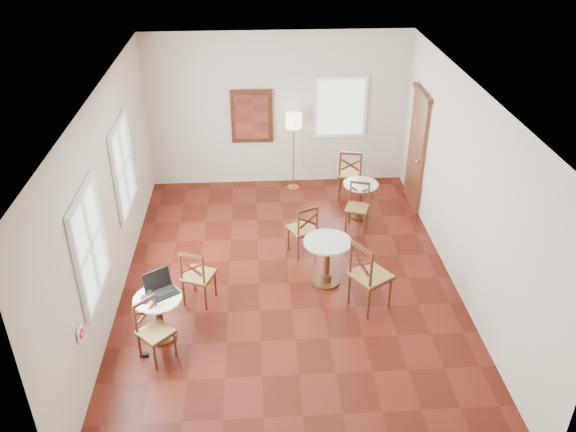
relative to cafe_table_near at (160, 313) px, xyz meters
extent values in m
plane|color=#50160D|center=(1.77, 1.13, -0.41)|extent=(7.00, 7.00, 0.00)
cube|color=beige|center=(1.77, 4.63, 1.09)|extent=(5.00, 0.02, 3.00)
cube|color=beige|center=(1.77, -2.37, 1.09)|extent=(5.00, 0.02, 3.00)
cube|color=beige|center=(-0.73, 1.13, 1.09)|extent=(0.02, 7.00, 3.00)
cube|color=beige|center=(4.27, 1.13, 1.09)|extent=(0.02, 7.00, 3.00)
cube|color=white|center=(1.77, 1.13, 2.59)|extent=(5.00, 7.00, 0.02)
cube|color=brown|center=(4.23, 3.53, 0.64)|extent=(0.06, 0.90, 2.10)
cube|color=#4D2613|center=(4.21, 3.53, 1.74)|extent=(0.08, 1.02, 0.08)
sphere|color=#BF8C3F|center=(4.17, 3.21, 0.59)|extent=(0.07, 0.07, 0.07)
cube|color=#471D13|center=(1.27, 4.59, 0.99)|extent=(0.80, 0.05, 1.05)
cube|color=white|center=(1.27, 4.56, 0.99)|extent=(0.64, 0.02, 0.88)
cube|color=white|center=(-0.70, -0.97, 0.54)|extent=(0.02, 0.16, 0.16)
torus|color=red|center=(-0.68, -0.97, 0.54)|extent=(0.02, 0.12, 0.12)
cube|color=white|center=(-0.70, -0.07, 1.14)|extent=(0.06, 1.22, 1.42)
cube|color=white|center=(-0.70, 2.13, 1.14)|extent=(0.06, 1.22, 1.42)
cube|color=white|center=(2.97, 4.60, 1.14)|extent=(1.02, 0.06, 1.22)
cylinder|color=#4D2613|center=(0.00, 0.00, -0.39)|extent=(0.36, 0.36, 0.04)
cylinder|color=#4D2613|center=(0.00, 0.00, -0.32)|extent=(0.14, 0.14, 0.11)
cylinder|color=#471D13|center=(0.00, 0.00, -0.05)|extent=(0.08, 0.08, 0.54)
cylinder|color=#4D2613|center=(0.00, 0.00, 0.20)|extent=(0.13, 0.13, 0.05)
cylinder|color=silver|center=(0.00, 0.00, 0.24)|extent=(0.63, 0.63, 0.03)
cylinder|color=#4D2613|center=(2.33, 1.09, -0.39)|extent=(0.41, 0.41, 0.04)
cylinder|color=#4D2613|center=(2.33, 1.09, -0.31)|extent=(0.16, 0.16, 0.12)
cylinder|color=#471D13|center=(2.33, 1.09, -0.01)|extent=(0.09, 0.09, 0.61)
cylinder|color=#4D2613|center=(2.33, 1.09, 0.28)|extent=(0.14, 0.14, 0.06)
cylinder|color=silver|center=(2.33, 1.09, 0.32)|extent=(0.71, 0.71, 0.03)
cylinder|color=#4D2613|center=(3.17, 3.10, -0.39)|extent=(0.36, 0.36, 0.04)
cylinder|color=#4D2613|center=(3.17, 3.10, -0.32)|extent=(0.14, 0.14, 0.11)
cylinder|color=#471D13|center=(3.17, 3.10, -0.06)|extent=(0.08, 0.08, 0.53)
cylinder|color=#4D2613|center=(3.17, 3.10, 0.19)|extent=(0.12, 0.12, 0.05)
cylinder|color=silver|center=(3.17, 3.10, 0.23)|extent=(0.62, 0.62, 0.03)
cylinder|color=#4D2613|center=(0.67, 0.88, -0.20)|extent=(0.03, 0.03, 0.43)
cylinder|color=#4D2613|center=(0.55, 0.56, -0.20)|extent=(0.03, 0.03, 0.43)
cylinder|color=#4D2613|center=(0.35, 1.00, -0.20)|extent=(0.03, 0.03, 0.43)
cylinder|color=#4D2613|center=(0.23, 0.68, -0.20)|extent=(0.03, 0.03, 0.43)
cube|color=#4D2613|center=(0.45, 0.78, 0.02)|extent=(0.54, 0.54, 0.03)
cube|color=olive|center=(0.45, 0.78, 0.04)|extent=(0.52, 0.52, 0.04)
cylinder|color=#4D2613|center=(0.55, 0.56, 0.25)|extent=(0.03, 0.03, 0.48)
cylinder|color=#4D2613|center=(0.23, 0.68, 0.25)|extent=(0.03, 0.03, 0.48)
cube|color=#4D2613|center=(0.39, 0.62, 0.47)|extent=(0.35, 0.16, 0.05)
cube|color=#471D13|center=(0.39, 0.62, 0.26)|extent=(0.30, 0.13, 0.21)
cube|color=#471D13|center=(0.39, 0.62, 0.26)|extent=(0.30, 0.13, 0.21)
cylinder|color=#4D2613|center=(0.00, -0.59, -0.21)|extent=(0.03, 0.03, 0.40)
cylinder|color=#4D2613|center=(-0.23, -0.37, -0.21)|extent=(0.03, 0.03, 0.40)
cylinder|color=#4D2613|center=(0.22, -0.37, -0.21)|extent=(0.03, 0.03, 0.40)
cylinder|color=#4D2613|center=(-0.01, -0.14, -0.21)|extent=(0.03, 0.03, 0.40)
cube|color=#4D2613|center=(0.00, -0.37, -0.01)|extent=(0.55, 0.55, 0.03)
cube|color=olive|center=(0.00, -0.37, 0.00)|extent=(0.52, 0.52, 0.04)
cylinder|color=#4D2613|center=(-0.23, -0.37, 0.20)|extent=(0.03, 0.03, 0.44)
cylinder|color=#4D2613|center=(-0.01, -0.14, 0.20)|extent=(0.03, 0.03, 0.44)
cube|color=#4D2613|center=(-0.12, -0.26, 0.41)|extent=(0.26, 0.26, 0.04)
cube|color=#471D13|center=(-0.12, -0.26, 0.21)|extent=(0.22, 0.22, 0.19)
cube|color=#471D13|center=(-0.12, -0.26, 0.21)|extent=(0.22, 0.22, 0.19)
cylinder|color=#4D2613|center=(2.12, 2.20, -0.20)|extent=(0.03, 0.03, 0.42)
cylinder|color=#4D2613|center=(2.26, 1.90, -0.20)|extent=(0.03, 0.03, 0.42)
cylinder|color=#4D2613|center=(1.82, 2.06, -0.20)|extent=(0.03, 0.03, 0.42)
cylinder|color=#4D2613|center=(1.96, 1.76, -0.20)|extent=(0.03, 0.03, 0.42)
cube|color=#4D2613|center=(2.04, 1.98, 0.01)|extent=(0.54, 0.54, 0.03)
cube|color=olive|center=(2.04, 1.98, 0.03)|extent=(0.52, 0.52, 0.04)
cylinder|color=#4D2613|center=(2.26, 1.90, 0.24)|extent=(0.03, 0.03, 0.47)
cylinder|color=#4D2613|center=(1.96, 1.76, 0.24)|extent=(0.03, 0.03, 0.47)
cube|color=#4D2613|center=(2.11, 1.83, 0.46)|extent=(0.34, 0.18, 0.05)
cube|color=#471D13|center=(2.11, 1.83, 0.25)|extent=(0.28, 0.15, 0.21)
cube|color=#471D13|center=(2.11, 1.83, 0.25)|extent=(0.28, 0.15, 0.21)
cylinder|color=#4D2613|center=(3.16, 0.45, -0.16)|extent=(0.04, 0.04, 0.51)
cylinder|color=#4D2613|center=(2.81, 0.23, -0.16)|extent=(0.04, 0.04, 0.51)
cylinder|color=#4D2613|center=(2.94, 0.79, -0.16)|extent=(0.04, 0.04, 0.51)
cylinder|color=#4D2613|center=(2.59, 0.57, -0.16)|extent=(0.04, 0.04, 0.51)
cube|color=#4D2613|center=(2.88, 0.51, 0.11)|extent=(0.69, 0.69, 0.03)
cube|color=olive|center=(2.88, 0.51, 0.12)|extent=(0.66, 0.66, 0.05)
cylinder|color=#4D2613|center=(2.81, 0.23, 0.38)|extent=(0.04, 0.04, 0.57)
cylinder|color=#4D2613|center=(2.59, 0.57, 0.38)|extent=(0.04, 0.04, 0.57)
cube|color=#4D2613|center=(2.70, 0.40, 0.64)|extent=(0.27, 0.39, 0.06)
cube|color=#471D13|center=(2.70, 0.40, 0.39)|extent=(0.22, 0.33, 0.25)
cube|color=#471D13|center=(2.70, 0.40, 0.39)|extent=(0.22, 0.33, 0.25)
cylinder|color=#4D2613|center=(3.33, 4.02, -0.17)|extent=(0.04, 0.04, 0.48)
cylinder|color=#4D2613|center=(3.26, 3.64, -0.17)|extent=(0.04, 0.04, 0.48)
cylinder|color=#4D2613|center=(2.96, 4.09, -0.17)|extent=(0.04, 0.04, 0.48)
cylinder|color=#4D2613|center=(2.88, 3.72, -0.17)|extent=(0.04, 0.04, 0.48)
cube|color=#4D2613|center=(3.11, 3.87, 0.07)|extent=(0.55, 0.55, 0.03)
cube|color=olive|center=(3.11, 3.87, 0.08)|extent=(0.52, 0.52, 0.04)
cylinder|color=#4D2613|center=(3.26, 3.64, 0.33)|extent=(0.04, 0.04, 0.53)
cylinder|color=#4D2613|center=(2.88, 3.72, 0.33)|extent=(0.04, 0.04, 0.53)
cube|color=#4D2613|center=(3.07, 3.68, 0.57)|extent=(0.40, 0.12, 0.05)
cube|color=#471D13|center=(3.07, 3.68, 0.34)|extent=(0.34, 0.10, 0.23)
cube|color=#471D13|center=(3.07, 3.68, 0.34)|extent=(0.34, 0.10, 0.23)
cylinder|color=#4D2613|center=(2.85, 2.57, -0.21)|extent=(0.03, 0.03, 0.40)
cylinder|color=#4D2613|center=(2.95, 2.87, -0.21)|extent=(0.03, 0.03, 0.40)
cylinder|color=#4D2613|center=(3.15, 2.47, -0.21)|extent=(0.03, 0.03, 0.40)
cylinder|color=#4D2613|center=(3.25, 2.76, -0.21)|extent=(0.03, 0.03, 0.40)
cube|color=#4D2613|center=(3.05, 2.67, -0.01)|extent=(0.49, 0.49, 0.03)
cube|color=olive|center=(3.05, 2.67, 0.00)|extent=(0.47, 0.47, 0.04)
cylinder|color=#4D2613|center=(2.95, 2.87, 0.20)|extent=(0.03, 0.03, 0.44)
cylinder|color=#4D2613|center=(3.25, 2.76, 0.20)|extent=(0.03, 0.03, 0.44)
cube|color=#4D2613|center=(3.10, 2.82, 0.40)|extent=(0.33, 0.14, 0.04)
cube|color=#471D13|center=(3.10, 2.82, 0.21)|extent=(0.28, 0.11, 0.19)
cube|color=#471D13|center=(3.10, 2.82, 0.21)|extent=(0.28, 0.11, 0.19)
cylinder|color=#BF8C3F|center=(2.05, 4.28, -0.40)|extent=(0.25, 0.25, 0.03)
cylinder|color=#BF8C3F|center=(2.05, 4.28, 0.29)|extent=(0.02, 0.02, 1.41)
cylinder|color=beige|center=(2.05, 4.28, 1.00)|extent=(0.30, 0.30, 0.26)
cube|color=black|center=(0.06, 0.09, 0.27)|extent=(0.47, 0.44, 0.02)
cube|color=black|center=(0.06, 0.09, 0.28)|extent=(0.35, 0.30, 0.00)
cube|color=black|center=(-0.02, 0.20, 0.40)|extent=(0.36, 0.28, 0.26)
cube|color=silver|center=(-0.02, 0.20, 0.40)|extent=(0.31, 0.23, 0.21)
ellipsoid|color=black|center=(-0.02, -0.01, 0.27)|extent=(0.10, 0.07, 0.03)
cylinder|color=#0F1832|center=(-0.15, -0.09, 0.30)|extent=(0.08, 0.08, 0.10)
torus|color=#0F1832|center=(-0.11, -0.09, 0.30)|extent=(0.07, 0.01, 0.07)
cylinder|color=white|center=(-0.09, 0.01, 0.31)|extent=(0.06, 0.06, 0.10)
cube|color=black|center=(-0.20, -0.34, -0.39)|extent=(0.11, 0.06, 0.04)
camera|label=1|loc=(1.31, -6.15, 4.95)|focal=36.82mm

